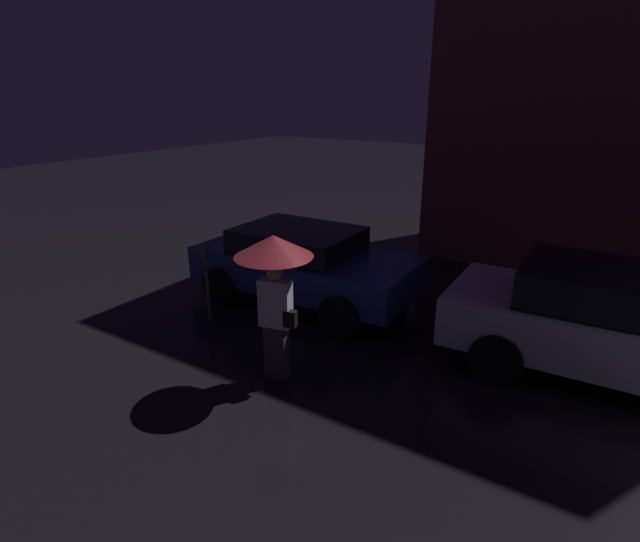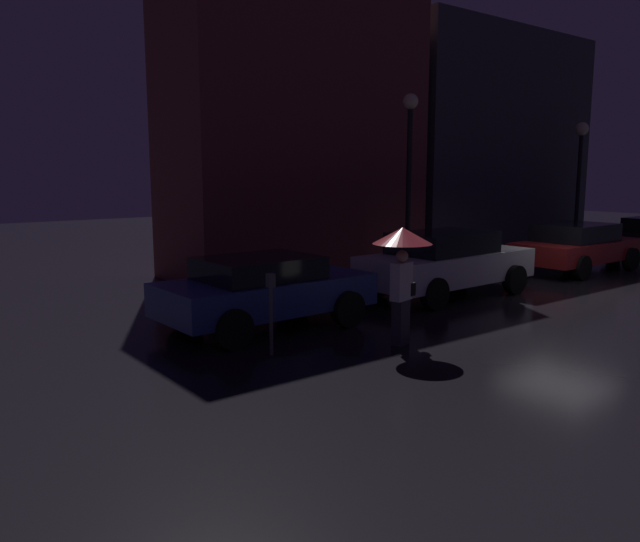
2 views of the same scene
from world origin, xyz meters
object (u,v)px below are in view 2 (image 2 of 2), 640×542
object	(u,v)px
parked_car_blue	(264,289)
street_lamp_near	(409,154)
parked_car_white	(446,262)
street_lamp_far	(580,158)
parked_car_red	(577,246)
pedestrian_with_umbrella	(402,253)
parking_meter	(271,305)

from	to	relation	value
parked_car_blue	street_lamp_near	world-z (taller)	street_lamp_near
parked_car_white	parked_car_blue	bearing A→B (deg)	177.86
street_lamp_far	parked_car_white	bearing A→B (deg)	-165.87
parked_car_white	parked_car_red	bearing A→B (deg)	-0.95
parked_car_red	pedestrian_with_umbrella	distance (m)	9.95
parked_car_red	pedestrian_with_umbrella	size ratio (longest dim) A/B	2.22
parked_car_white	street_lamp_far	size ratio (longest dim) A/B	0.99
parked_car_blue	pedestrian_with_umbrella	distance (m)	2.76
parking_meter	parked_car_blue	bearing A→B (deg)	60.38
parked_car_red	street_lamp_near	bearing A→B (deg)	153.81
parked_car_red	street_lamp_near	xyz separation A→B (m)	(-4.69, 2.24, 2.58)
parked_car_red	street_lamp_far	size ratio (longest dim) A/B	0.95
parked_car_blue	parking_meter	world-z (taller)	parked_car_blue
parked_car_blue	parked_car_white	bearing A→B (deg)	-1.21
parking_meter	street_lamp_near	xyz separation A→B (m)	(6.97, 3.82, 2.51)
parked_car_blue	parking_meter	size ratio (longest dim) A/B	3.05
parked_car_white	parking_meter	distance (m)	6.05
parked_car_red	street_lamp_far	xyz separation A→B (m)	(4.10, 2.41, 2.59)
pedestrian_with_umbrella	street_lamp_near	size ratio (longest dim) A/B	0.40
parking_meter	street_lamp_far	bearing A→B (deg)	14.20
parked_car_white	pedestrian_with_umbrella	xyz separation A→B (m)	(-3.82, -2.32, 0.75)
parked_car_white	parking_meter	size ratio (longest dim) A/B	3.49
parked_car_white	parked_car_red	world-z (taller)	parked_car_white
street_lamp_near	street_lamp_far	xyz separation A→B (m)	(8.79, 0.17, 0.01)
parking_meter	street_lamp_near	world-z (taller)	street_lamp_near
parked_car_blue	parked_car_white	distance (m)	4.99
parked_car_red	street_lamp_far	world-z (taller)	street_lamp_far
parking_meter	street_lamp_far	xyz separation A→B (m)	(15.76, 3.99, 2.52)
parked_car_white	street_lamp_far	distance (m)	10.52
parked_car_blue	street_lamp_far	size ratio (longest dim) A/B	0.87
parked_car_white	pedestrian_with_umbrella	bearing A→B (deg)	-150.42
parked_car_blue	street_lamp_near	size ratio (longest dim) A/B	0.81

